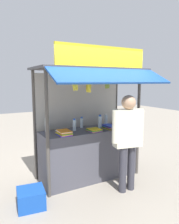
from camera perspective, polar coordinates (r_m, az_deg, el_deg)
name	(u,v)px	position (r m, az deg, el deg)	size (l,w,h in m)	color
ground_plane	(90,177)	(4.60, 0.00, -16.86)	(20.00, 20.00, 0.00)	#9E9384
stall_counter	(90,154)	(4.41, 0.00, -10.98)	(1.94, 0.66, 1.00)	#4C4C56
stall_structure	(87,102)	(4.27, -0.62, 2.64)	(2.14, 1.52, 2.54)	#4C4742
water_bottle_back_right	(100,122)	(4.39, 2.79, -2.60)	(0.08, 0.08, 0.27)	silver
water_bottle_right	(106,119)	(4.73, 4.40, -1.99)	(0.07, 0.07, 0.25)	silver
water_bottle_far_left	(74,125)	(4.16, -4.03, -3.46)	(0.07, 0.07, 0.24)	silver
water_bottle_front_left	(82,123)	(4.41, -2.12, -2.85)	(0.06, 0.06, 0.22)	silver
water_bottle_mid_right	(47,124)	(4.16, -11.21, -3.17)	(0.08, 0.08, 0.30)	silver
magazine_stack_far_right	(64,133)	(3.84, -6.75, -5.53)	(0.24, 0.32, 0.08)	blue
magazine_stack_rear_center	(109,127)	(4.36, 5.25, -3.94)	(0.20, 0.29, 0.07)	yellow
magazine_stack_mid_left	(94,130)	(4.11, 1.21, -4.81)	(0.25, 0.28, 0.05)	blue
magazine_stack_back_left	(125,125)	(4.53, 9.50, -3.48)	(0.29, 0.31, 0.08)	yellow
banana_bunch_leftmost	(75,86)	(3.55, -3.81, 6.81)	(0.11, 0.11, 0.27)	#332D23
banana_bunch_inner_left	(107,84)	(3.86, 4.77, 7.39)	(0.10, 0.10, 0.25)	#332D23
banana_bunch_inner_right	(89,88)	(3.67, -0.23, 6.53)	(0.11, 0.11, 0.31)	#332D23
vendor_person	(128,134)	(3.80, 10.15, -5.88)	(0.65, 0.31, 1.72)	#383842
plastic_crate	(31,198)	(3.71, -15.29, -21.22)	(0.41, 0.41, 0.29)	#194CB2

